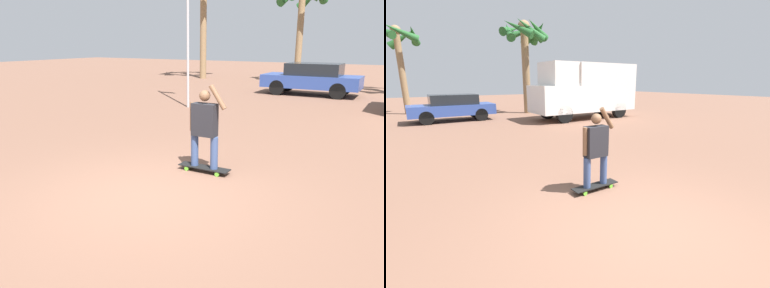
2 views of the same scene
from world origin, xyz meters
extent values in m
plane|color=brown|center=(0.00, 0.00, 0.00)|extent=(80.00, 80.00, 0.00)
cube|color=black|center=(0.21, 1.47, 0.09)|extent=(1.00, 0.25, 0.02)
cylinder|color=#66C633|center=(-0.11, 1.36, 0.04)|extent=(0.08, 0.03, 0.08)
cylinder|color=#66C633|center=(-0.11, 1.57, 0.04)|extent=(0.08, 0.03, 0.08)
cylinder|color=#66C633|center=(0.53, 1.36, 0.04)|extent=(0.08, 0.03, 0.08)
cylinder|color=#66C633|center=(0.53, 1.57, 0.04)|extent=(0.08, 0.03, 0.08)
cylinder|color=#384C7A|center=(0.01, 1.47, 0.40)|extent=(0.14, 0.14, 0.60)
cylinder|color=#384C7A|center=(0.41, 1.47, 0.40)|extent=(0.14, 0.14, 0.60)
cube|color=#232328|center=(0.21, 1.47, 1.00)|extent=(0.45, 0.22, 0.59)
sphere|color=brown|center=(0.21, 1.47, 1.43)|extent=(0.20, 0.20, 0.20)
cylinder|color=brown|center=(-0.05, 1.47, 1.03)|extent=(0.09, 0.09, 0.53)
cylinder|color=brown|center=(0.47, 1.47, 1.43)|extent=(0.35, 0.09, 0.44)
cylinder|color=black|center=(4.07, 9.12, 0.45)|extent=(0.90, 0.28, 0.90)
cylinder|color=black|center=(4.07, 11.04, 0.45)|extent=(0.90, 0.28, 0.90)
cylinder|color=black|center=(7.88, 9.12, 0.45)|extent=(0.90, 0.28, 0.90)
cylinder|color=black|center=(7.88, 11.04, 0.45)|extent=(0.90, 0.28, 0.90)
cube|color=white|center=(3.98, 10.08, 1.18)|extent=(2.15, 2.20, 1.45)
cube|color=black|center=(3.55, 10.08, 1.47)|extent=(0.04, 1.87, 0.73)
cube|color=white|center=(7.05, 10.08, 1.78)|extent=(3.99, 2.20, 2.66)
cube|color=white|center=(4.30, 10.08, 2.51)|extent=(1.51, 2.02, 1.21)
cylinder|color=black|center=(-1.95, 12.40, 0.34)|extent=(0.68, 0.22, 0.68)
cylinder|color=black|center=(-1.95, 13.97, 0.34)|extent=(0.68, 0.22, 0.68)
cylinder|color=black|center=(0.69, 12.40, 0.34)|extent=(0.68, 0.22, 0.68)
cylinder|color=black|center=(0.69, 13.97, 0.34)|extent=(0.68, 0.22, 0.68)
cube|color=#2D4793|center=(-0.63, 13.18, 0.62)|extent=(4.26, 1.79, 0.56)
cube|color=black|center=(-0.52, 13.18, 1.17)|extent=(2.34, 1.58, 0.53)
cylinder|color=#8E704C|center=(4.28, 14.44, 2.78)|extent=(0.48, 0.48, 5.57)
sphere|color=#8E704C|center=(4.28, 14.44, 5.57)|extent=(0.77, 0.77, 0.77)
cone|color=#235B28|center=(5.27, 14.40, 5.27)|extent=(0.62, 2.00, 1.46)
cone|color=#235B28|center=(5.12, 14.96, 5.21)|extent=(1.48, 1.91, 1.62)
cone|color=#235B28|center=(4.49, 15.40, 5.36)|extent=(2.11, 0.96, 1.20)
cone|color=#235B28|center=(3.66, 15.20, 5.41)|extent=(1.93, 1.73, 1.05)
cone|color=#235B28|center=(3.31, 14.62, 5.25)|extent=(0.91, 2.03, 1.53)
cone|color=#235B28|center=(3.61, 13.72, 5.31)|extent=(1.84, 1.79, 1.36)
cone|color=#235B28|center=(4.28, 13.45, 5.25)|extent=(1.96, 0.56, 1.53)
cone|color=#235B28|center=(4.82, 13.61, 5.33)|extent=(2.00, 1.57, 1.30)
cylinder|color=#8E704C|center=(-2.63, 18.22, 2.61)|extent=(0.37, 0.37, 5.22)
sphere|color=#8E704C|center=(-2.63, 18.22, 5.22)|extent=(0.59, 0.59, 0.59)
cone|color=#235B28|center=(-1.72, 18.07, 5.00)|extent=(0.81, 1.96, 1.20)
cone|color=#235B28|center=(-2.35, 19.10, 4.90)|extent=(1.88, 1.05, 1.49)
cone|color=#235B28|center=(-2.40, 17.33, 5.02)|extent=(1.98, 0.99, 1.15)
camera|label=1|loc=(3.37, -4.38, 2.36)|focal=35.00mm
camera|label=2|loc=(-2.74, -2.32, 2.12)|focal=24.00mm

